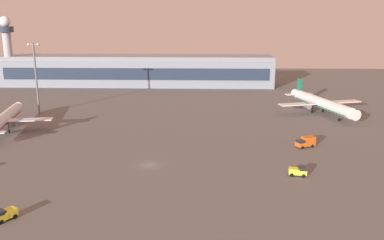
% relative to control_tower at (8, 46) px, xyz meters
% --- Properties ---
extents(ground_plane, '(416.00, 416.00, 0.00)m').
position_rel_control_tower_xyz_m(ground_plane, '(91.86, -119.47, -21.66)').
color(ground_plane, '#605E5B').
extents(terminal_building, '(147.04, 22.40, 16.40)m').
position_rel_control_tower_xyz_m(terminal_building, '(68.54, 7.52, -13.56)').
color(terminal_building, gray).
rests_on(terminal_building, ground).
extents(control_tower, '(8.00, 8.00, 37.44)m').
position_rel_control_tower_xyz_m(control_tower, '(0.00, 0.00, 0.00)').
color(control_tower, '#A8A8B2').
rests_on(control_tower, ground).
extents(airplane_far_stand, '(31.74, 40.56, 10.45)m').
position_rel_control_tower_xyz_m(airplane_far_stand, '(39.50, -89.88, -17.70)').
color(airplane_far_stand, silver).
rests_on(airplane_far_stand, ground).
extents(airplane_taxiway_distant, '(33.78, 43.01, 11.24)m').
position_rel_control_tower_xyz_m(airplane_taxiway_distant, '(150.94, -59.61, -17.41)').
color(airplane_taxiway_distant, silver).
rests_on(airplane_taxiway_distant, ground).
extents(maintenance_van, '(4.35, 2.47, 2.25)m').
position_rel_control_tower_xyz_m(maintenance_van, '(127.97, -125.72, -20.48)').
color(maintenance_van, yellow).
rests_on(maintenance_van, ground).
extents(cargo_loader, '(3.98, 4.52, 2.25)m').
position_rel_control_tower_xyz_m(cargo_loader, '(69.01, -149.78, -20.48)').
color(cargo_loader, yellow).
rests_on(cargo_loader, ground).
extents(catering_truck, '(6.11, 4.52, 3.05)m').
position_rel_control_tower_xyz_m(catering_truck, '(135.05, -103.16, -20.08)').
color(catering_truck, '#D85919').
rests_on(catering_truck, ground).
extents(apron_light_central, '(4.80, 0.90, 27.35)m').
position_rel_control_tower_xyz_m(apron_light_central, '(41.00, -63.93, -6.12)').
color(apron_light_central, slate).
rests_on(apron_light_central, ground).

